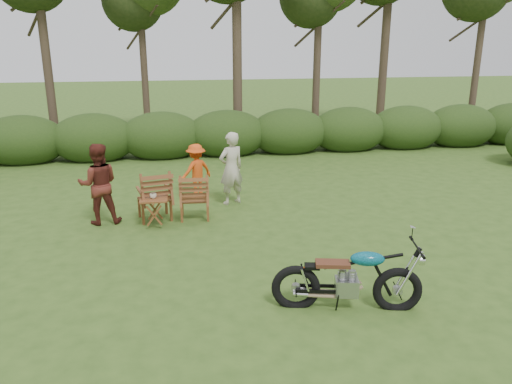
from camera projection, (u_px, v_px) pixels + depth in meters
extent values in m
plane|color=#304D19|center=(306.00, 286.00, 7.27)|extent=(80.00, 80.00, 0.00)
cylinder|color=#3C2D20|center=(44.00, 35.00, 15.71)|extent=(0.28, 0.28, 7.20)
cylinder|color=#3C2D20|center=(143.00, 49.00, 17.39)|extent=(0.24, 0.24, 6.30)
cylinder|color=#3C2D20|center=(237.00, 27.00, 15.65)|extent=(0.30, 0.30, 7.65)
cylinder|color=#3C2D20|center=(318.00, 46.00, 17.38)|extent=(0.26, 0.26, 6.48)
cylinder|color=#3C2D20|center=(386.00, 26.00, 18.72)|extent=(0.32, 0.32, 7.92)
cylinder|color=#3C2D20|center=(480.00, 41.00, 17.25)|extent=(0.24, 0.24, 6.84)
ellipsoid|color=#243C15|center=(22.00, 141.00, 14.51)|extent=(2.52, 1.68, 1.51)
ellipsoid|color=#243C15|center=(94.00, 139.00, 14.86)|extent=(2.52, 1.68, 1.51)
ellipsoid|color=#243C15|center=(162.00, 136.00, 15.21)|extent=(2.52, 1.68, 1.51)
ellipsoid|color=#243C15|center=(227.00, 134.00, 15.55)|extent=(2.52, 1.68, 1.51)
ellipsoid|color=#243C15|center=(289.00, 132.00, 15.90)|extent=(2.52, 1.68, 1.51)
ellipsoid|color=#243C15|center=(349.00, 130.00, 16.25)|extent=(2.52, 1.68, 1.51)
ellipsoid|color=#243C15|center=(406.00, 128.00, 16.60)|extent=(2.52, 1.68, 1.51)
ellipsoid|color=#243C15|center=(460.00, 127.00, 16.94)|extent=(2.52, 1.68, 1.51)
imported|color=beige|center=(153.00, 196.00, 9.47)|extent=(0.16, 0.16, 0.10)
imported|color=beige|center=(232.00, 203.00, 10.97)|extent=(0.68, 0.58, 1.59)
imported|color=#582119|center=(102.00, 223.00, 9.81)|extent=(0.82, 0.66, 1.58)
imported|color=#E34D15|center=(197.00, 196.00, 11.51)|extent=(0.91, 0.78, 1.22)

